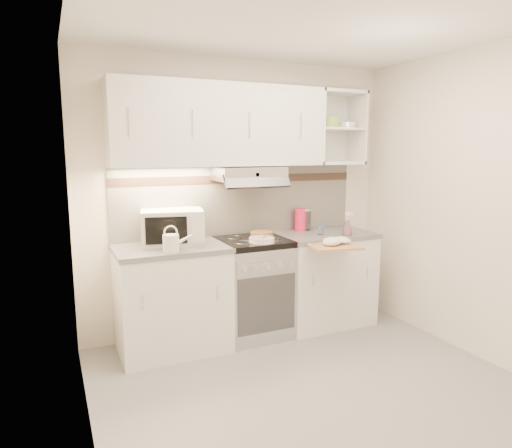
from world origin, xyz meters
The scene contains 17 objects.
ground centered at (0.00, 0.00, 0.00)m, with size 3.00×3.00×0.00m, color gray.
room_shell centered at (0.00, 0.37, 1.63)m, with size 3.04×2.84×2.52m.
base_cabinet_left centered at (-0.75, 1.10, 0.43)m, with size 0.90×0.60×0.86m, color white.
worktop_left centered at (-0.75, 1.10, 0.88)m, with size 0.92×0.62×0.04m, color slate.
base_cabinet_right centered at (0.75, 1.10, 0.43)m, with size 0.90×0.60×0.86m, color white.
worktop_right centered at (0.75, 1.10, 0.88)m, with size 0.92×0.62×0.04m, color slate.
electric_range centered at (0.00, 1.10, 0.45)m, with size 0.60×0.60×0.90m.
microwave centered at (-0.70, 1.22, 1.04)m, with size 0.58×0.48×0.29m.
watering_can centered at (-0.79, 0.89, 0.98)m, with size 0.25×0.13×0.21m.
plate_stack centered at (0.01, 0.93, 0.92)m, with size 0.22×0.22×0.05m.
bread_loaf centered at (0.11, 1.14, 0.93)m, with size 0.21×0.21×0.05m, color #AE7E46.
pink_pitcher centered at (0.60, 1.30, 1.01)m, with size 0.12×0.11×0.22m.
glass_jar centered at (0.66, 1.30, 1.01)m, with size 0.11×0.11×0.22m.
spice_jar centered at (0.67, 1.03, 0.94)m, with size 0.05×0.05×0.08m.
spray_bottle centered at (0.87, 0.88, 0.99)m, with size 0.09×0.09×0.24m.
cutting_board centered at (0.57, 0.67, 0.87)m, with size 0.43×0.38×0.02m, color tan.
dish_towel centered at (0.59, 0.71, 0.92)m, with size 0.29×0.25×0.08m, color white, non-canonical shape.
Camera 1 is at (-1.64, -2.56, 1.70)m, focal length 32.00 mm.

